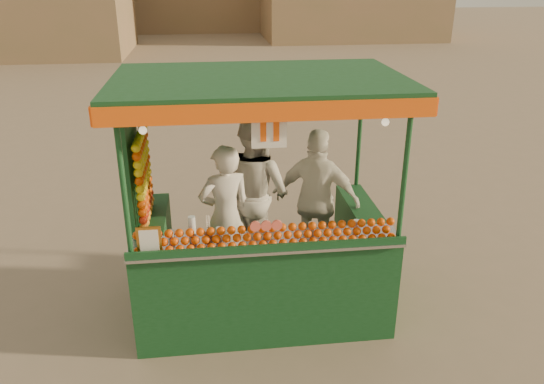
{
  "coord_description": "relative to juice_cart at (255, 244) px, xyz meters",
  "views": [
    {
      "loc": [
        -0.66,
        -5.05,
        3.53
      ],
      "look_at": [
        -0.05,
        0.01,
        1.37
      ],
      "focal_mm": 35.19,
      "sensor_mm": 36.0,
      "label": 1
    }
  ],
  "objects": [
    {
      "name": "vendor_middle",
      "position": [
        0.06,
        0.52,
        0.38
      ],
      "size": [
        1.09,
        1.12,
        1.82
      ],
      "rotation": [
        0.0,
        0.0,
        2.24
      ],
      "color": "beige",
      "rests_on": "ground"
    },
    {
      "name": "vendor_left",
      "position": [
        -0.29,
        0.21,
        0.25
      ],
      "size": [
        0.65,
        0.5,
        1.57
      ],
      "rotation": [
        0.0,
        0.0,
        3.39
      ],
      "color": "silver",
      "rests_on": "ground"
    },
    {
      "name": "vendor_right",
      "position": [
        0.75,
        0.42,
        0.28
      ],
      "size": [
        1.04,
        0.77,
        1.64
      ],
      "rotation": [
        0.0,
        0.0,
        2.69
      ],
      "color": "white",
      "rests_on": "ground"
    },
    {
      "name": "juice_cart",
      "position": [
        0.0,
        0.0,
        0.0
      ],
      "size": [
        2.83,
        1.83,
        2.57
      ],
      "color": "#103D19",
      "rests_on": "ground"
    },
    {
      "name": "ground",
      "position": [
        0.24,
        0.12,
        -0.83
      ],
      "size": [
        90.0,
        90.0,
        0.0
      ],
      "primitive_type": "plane",
      "color": "#776755",
      "rests_on": "ground"
    }
  ]
}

